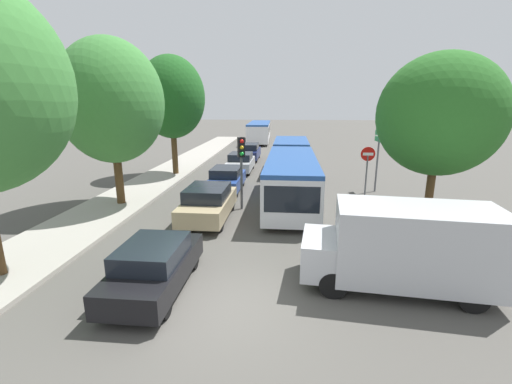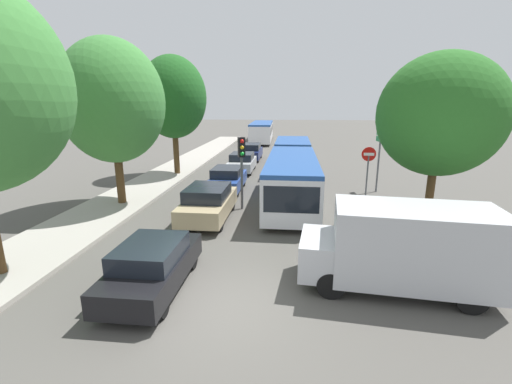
# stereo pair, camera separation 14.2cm
# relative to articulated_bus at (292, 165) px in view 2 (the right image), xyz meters

# --- Properties ---
(ground_plane) EXTENTS (200.00, 200.00, 0.00)m
(ground_plane) POSITION_rel_articulated_bus_xyz_m (-1.79, -12.53, -1.35)
(ground_plane) COLOR #4F4C47
(kerb_strip_left) EXTENTS (3.20, 47.68, 0.14)m
(kerb_strip_left) POSITION_rel_articulated_bus_xyz_m (-8.68, 6.31, -1.28)
(kerb_strip_left) COLOR #9E998E
(kerb_strip_left) RESTS_ON ground
(articulated_bus) EXTENTS (2.59, 15.79, 2.34)m
(articulated_bus) POSITION_rel_articulated_bus_xyz_m (0.00, 0.00, 0.00)
(articulated_bus) COLOR silver
(articulated_bus) RESTS_ON ground
(city_bus_rear) EXTENTS (2.86, 11.68, 2.50)m
(city_bus_rear) POSITION_rel_articulated_bus_xyz_m (-3.73, 25.15, 0.10)
(city_bus_rear) COLOR silver
(city_bus_rear) RESTS_ON ground
(queued_car_black) EXTENTS (1.69, 3.89, 1.34)m
(queued_car_black) POSITION_rel_articulated_bus_xyz_m (-3.81, -11.95, -0.67)
(queued_car_black) COLOR black
(queued_car_black) RESTS_ON ground
(queued_car_tan) EXTENTS (1.87, 4.29, 1.48)m
(queued_car_tan) POSITION_rel_articulated_bus_xyz_m (-3.63, -6.14, -0.60)
(queued_car_tan) COLOR tan
(queued_car_tan) RESTS_ON ground
(queued_car_blue) EXTENTS (1.74, 4.01, 1.39)m
(queued_car_blue) POSITION_rel_articulated_bus_xyz_m (-3.67, -1.16, -0.65)
(queued_car_blue) COLOR #284799
(queued_car_blue) RESTS_ON ground
(queued_car_silver) EXTENTS (1.76, 4.04, 1.39)m
(queued_car_silver) POSITION_rel_articulated_bus_xyz_m (-3.58, 4.55, -0.64)
(queued_car_silver) COLOR #B7BABF
(queued_car_silver) RESTS_ON ground
(queued_car_navy) EXTENTS (1.83, 4.21, 1.46)m
(queued_car_navy) POSITION_rel_articulated_bus_xyz_m (-3.55, 9.98, -0.61)
(queued_car_navy) COLOR navy
(queued_car_navy) RESTS_ON ground
(white_van) EXTENTS (5.18, 2.49, 2.31)m
(white_van) POSITION_rel_articulated_bus_xyz_m (2.84, -11.34, -0.11)
(white_van) COLOR #B7BABF
(white_van) RESTS_ON ground
(traffic_light) EXTENTS (0.38, 0.40, 3.40)m
(traffic_light) POSITION_rel_articulated_bus_xyz_m (-2.38, -4.54, 1.15)
(traffic_light) COLOR #56595E
(traffic_light) RESTS_ON ground
(no_entry_sign) EXTENTS (0.70, 0.08, 2.82)m
(no_entry_sign) POSITION_rel_articulated_bus_xyz_m (3.70, -2.86, 0.53)
(no_entry_sign) COLOR #56595E
(no_entry_sign) RESTS_ON ground
(direction_sign_post) EXTENTS (0.14, 1.40, 3.60)m
(direction_sign_post) POSITION_rel_articulated_bus_xyz_m (4.79, -0.55, 1.20)
(direction_sign_post) COLOR #56595E
(direction_sign_post) RESTS_ON ground
(tree_left_mid) EXTENTS (4.76, 4.76, 7.79)m
(tree_left_mid) POSITION_rel_articulated_bus_xyz_m (-8.38, -4.45, 3.61)
(tree_left_mid) COLOR #51381E
(tree_left_mid) RESTS_ON ground
(tree_left_far) EXTENTS (4.43, 4.43, 7.98)m
(tree_left_far) POSITION_rel_articulated_bus_xyz_m (-8.02, 2.95, 3.78)
(tree_left_far) COLOR #51381E
(tree_left_far) RESTS_ON ground
(tree_right_near) EXTENTS (4.28, 4.28, 6.63)m
(tree_right_near) POSITION_rel_articulated_bus_xyz_m (4.93, -7.30, 3.03)
(tree_right_near) COLOR #51381E
(tree_right_near) RESTS_ON ground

